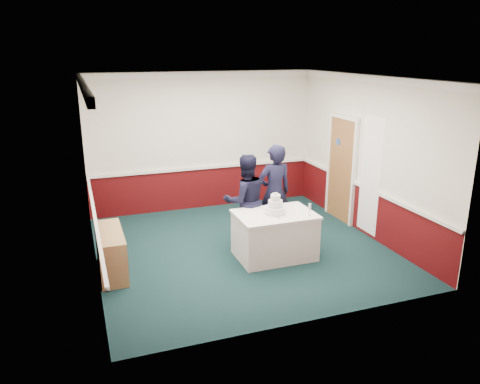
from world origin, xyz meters
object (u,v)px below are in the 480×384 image
object	(u,v)px
cake_knife	(278,217)
person_woman	(274,193)
cake_table	(275,235)
person_man	(245,200)
champagne_flute	(310,207)
wedding_cake	(275,207)
sideboard	(111,252)

from	to	relation	value
cake_knife	person_woman	size ratio (longest dim) A/B	0.12
cake_table	person_man	xyz separation A→B (m)	(-0.28, 0.68, 0.44)
champagne_flute	person_man	distance (m)	1.24
cake_knife	person_man	bearing A→B (deg)	116.12
wedding_cake	person_man	world-z (taller)	person_man
cake_knife	wedding_cake	bearing A→B (deg)	91.48
champagne_flute	cake_table	bearing A→B (deg)	150.75
cake_knife	person_woman	xyz separation A→B (m)	(0.35, 0.96, 0.11)
cake_table	champagne_flute	distance (m)	0.78
cake_table	person_woman	xyz separation A→B (m)	(0.32, 0.76, 0.50)
wedding_cake	person_man	size ratio (longest dim) A/B	0.22
champagne_flute	wedding_cake	bearing A→B (deg)	150.75
sideboard	cake_knife	size ratio (longest dim) A/B	5.45
sideboard	cake_table	world-z (taller)	cake_table
wedding_cake	cake_knife	size ratio (longest dim) A/B	1.65
wedding_cake	champagne_flute	world-z (taller)	wedding_cake
sideboard	person_woman	size ratio (longest dim) A/B	0.66
person_woman	sideboard	bearing A→B (deg)	6.06
champagne_flute	person_woman	xyz separation A→B (m)	(-0.18, 1.04, -0.02)
sideboard	champagne_flute	bearing A→B (deg)	-10.66
sideboard	wedding_cake	xyz separation A→B (m)	(2.68, -0.32, 0.55)
cake_knife	cake_table	bearing A→B (deg)	91.48
sideboard	wedding_cake	bearing A→B (deg)	-6.78
sideboard	person_man	bearing A→B (deg)	8.45
person_man	person_woman	xyz separation A→B (m)	(0.60, 0.08, 0.06)
cake_table	sideboard	bearing A→B (deg)	173.22
sideboard	cake_table	distance (m)	2.70
wedding_cake	champagne_flute	xyz separation A→B (m)	(0.50, -0.28, 0.03)
cake_table	person_woman	distance (m)	0.96
cake_table	champagne_flute	size ratio (longest dim) A/B	6.44
sideboard	person_woman	bearing A→B (deg)	8.37
champagne_flute	cake_knife	bearing A→B (deg)	171.42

